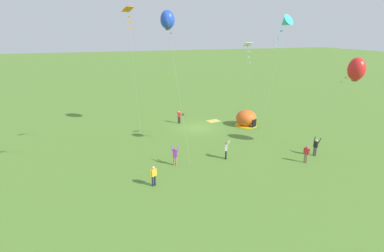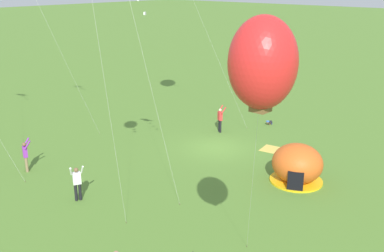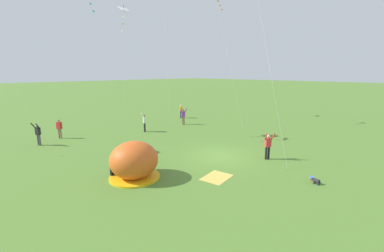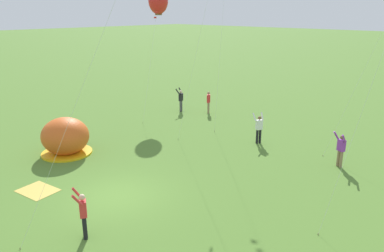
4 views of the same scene
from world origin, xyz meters
name	(u,v)px [view 1 (image 1 of 4)]	position (x,y,z in m)	size (l,w,h in m)	color
ground_plane	(198,128)	(0.00, 0.00, 0.00)	(300.00, 300.00, 0.00)	#517A2D
popup_tent	(246,118)	(-6.32, 1.08, 1.00)	(2.81, 2.81, 2.10)	#D8591E
picnic_blanket	(213,121)	(-3.03, -2.17, 0.01)	(1.70, 1.30, 0.01)	gold
toddler_crawling	(183,114)	(0.06, -6.37, 0.18)	(0.30, 0.55, 0.32)	black
person_watching_sky	(306,153)	(-6.22, 13.22, 0.96)	(0.42, 0.50, 1.72)	#8C7251
person_with_toddler	(316,146)	(-8.19, 12.11, 1.00)	(0.61, 0.71, 1.89)	#4C4C51
person_near_tent	(154,175)	(8.37, 13.14, 0.96)	(0.56, 0.35, 1.72)	#1E2347
person_flying_kite	(226,149)	(0.61, 10.06, 1.00)	(0.64, 0.72, 1.89)	black
person_arms_raised	(175,155)	(5.72, 9.92, 1.00)	(0.72, 0.62, 1.89)	#8C7251
person_far_back	(179,116)	(1.77, -2.64, 1.00)	(0.72, 0.66, 1.89)	black
kite_orange	(129,16)	(8.95, 7.98, 13.10)	(1.79, 5.49, 13.99)	silver
kite_blue	(168,20)	(3.84, 0.57, 13.11)	(3.88, 5.94, 14.14)	silver
kite_cyan	(285,23)	(-3.53, 11.84, 12.63)	(1.46, 2.69, 13.30)	silver
kite_white	(248,50)	(-1.95, 8.58, 10.26)	(2.00, 1.96, 11.04)	silver
kite_red	(357,69)	(-11.21, 12.64, 8.55)	(4.13, 5.53, 9.63)	silver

